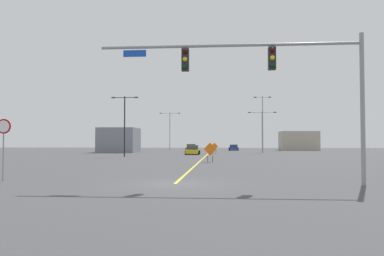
% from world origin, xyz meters
% --- Properties ---
extents(ground, '(192.44, 192.44, 0.00)m').
position_xyz_m(ground, '(0.00, 0.00, 0.00)').
color(ground, '#444447').
extents(road_centre_stripe, '(0.16, 106.91, 0.01)m').
position_xyz_m(road_centre_stripe, '(0.00, 53.46, 0.00)').
color(road_centre_stripe, yellow).
rests_on(road_centre_stripe, ground).
extents(traffic_signal_assembly, '(12.16, 0.44, 6.91)m').
position_xyz_m(traffic_signal_assembly, '(4.48, -0.01, 5.20)').
color(traffic_signal_assembly, gray).
rests_on(traffic_signal_assembly, ground).
extents(stop_sign, '(0.76, 0.07, 3.12)m').
position_xyz_m(stop_sign, '(-8.89, 0.84, 2.19)').
color(stop_sign, gray).
rests_on(stop_sign, ground).
extents(street_lamp_near_right, '(3.46, 0.24, 7.76)m').
position_xyz_m(street_lamp_near_right, '(-10.27, 29.89, 4.62)').
color(street_lamp_near_right, black).
rests_on(street_lamp_near_right, ground).
extents(street_lamp_far_left, '(2.94, 0.24, 9.69)m').
position_xyz_m(street_lamp_far_left, '(9.16, 47.60, 5.57)').
color(street_lamp_far_left, gray).
rests_on(street_lamp_far_left, ground).
extents(street_lamp_mid_right, '(4.53, 0.24, 8.30)m').
position_xyz_m(street_lamp_mid_right, '(-9.24, 64.59, 4.98)').
color(street_lamp_mid_right, gray).
rests_on(street_lamp_mid_right, ground).
extents(street_lamp_near_left, '(4.76, 0.24, 7.06)m').
position_xyz_m(street_lamp_near_left, '(9.05, 47.32, 4.34)').
color(street_lamp_near_left, gray).
rests_on(street_lamp_near_left, ground).
extents(construction_sign_right_shoulder, '(1.22, 0.35, 1.87)m').
position_xyz_m(construction_sign_right_shoulder, '(1.07, 18.13, 1.16)').
color(construction_sign_right_shoulder, orange).
rests_on(construction_sign_right_shoulder, ground).
extents(construction_sign_median_far, '(1.11, 0.14, 1.74)m').
position_xyz_m(construction_sign_median_far, '(1.03, 41.91, 1.09)').
color(construction_sign_median_far, orange).
rests_on(construction_sign_median_far, ground).
extents(car_yellow_near, '(2.09, 3.95, 1.39)m').
position_xyz_m(car_yellow_near, '(-2.17, 38.69, 0.64)').
color(car_yellow_near, gold).
rests_on(car_yellow_near, ground).
extents(car_blue_approaching, '(2.03, 4.27, 1.27)m').
position_xyz_m(car_blue_approaching, '(4.66, 63.70, 0.62)').
color(car_blue_approaching, '#1E389E').
rests_on(car_blue_approaching, ground).
extents(car_red_far, '(2.24, 4.42, 1.41)m').
position_xyz_m(car_red_far, '(-3.94, 57.87, 0.65)').
color(car_red_far, red).
rests_on(car_red_far, ground).
extents(roadside_building_east, '(7.84, 6.68, 4.16)m').
position_xyz_m(roadside_building_east, '(19.08, 67.31, 2.08)').
color(roadside_building_east, '#B2A893').
rests_on(roadside_building_east, ground).
extents(roadside_building_west, '(6.56, 6.42, 4.37)m').
position_xyz_m(roadside_building_west, '(-16.21, 48.64, 2.18)').
color(roadside_building_west, gray).
rests_on(roadside_building_west, ground).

